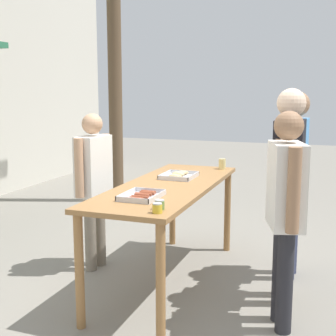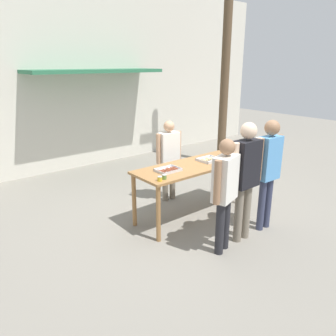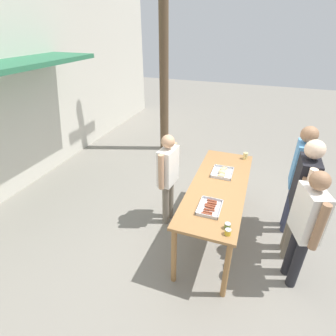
{
  "view_description": "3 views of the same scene",
  "coord_description": "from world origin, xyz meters",
  "px_view_note": "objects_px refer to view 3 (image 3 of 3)",
  "views": [
    {
      "loc": [
        -3.94,
        -1.43,
        1.8
      ],
      "look_at": [
        0.0,
        0.0,
        1.09
      ],
      "focal_mm": 50.0,
      "sensor_mm": 36.0,
      "label": 1
    },
    {
      "loc": [
        -3.7,
        -3.84,
        2.58
      ],
      "look_at": [
        -0.59,
        0.01,
        0.99
      ],
      "focal_mm": 35.0,
      "sensor_mm": 36.0,
      "label": 2
    },
    {
      "loc": [
        -3.24,
        -0.4,
        3.01
      ],
      "look_at": [
        0.08,
        0.81,
        1.02
      ],
      "focal_mm": 28.0,
      "sensor_mm": 36.0,
      "label": 3
    }
  ],
  "objects_px": {
    "condiment_jar_ketchup": "(227,226)",
    "person_customer_holding_hotdog": "(306,222)",
    "condiment_jar_mustard": "(228,232)",
    "person_customer_with_cup": "(299,171)",
    "food_tray_buns": "(222,172)",
    "beer_cup": "(245,156)",
    "food_tray_sausages": "(210,208)",
    "person_customer_waiting_in_line": "(302,192)",
    "person_server_behind_table": "(168,173)",
    "utility_pole": "(164,37)"
  },
  "relations": [
    {
      "from": "condiment_jar_mustard",
      "to": "person_customer_waiting_in_line",
      "type": "height_order",
      "value": "person_customer_waiting_in_line"
    },
    {
      "from": "beer_cup",
      "to": "person_customer_with_cup",
      "type": "distance_m",
      "value": 0.91
    },
    {
      "from": "person_customer_holding_hotdog",
      "to": "food_tray_sausages",
      "type": "bearing_deg",
      "value": -102.22
    },
    {
      "from": "condiment_jar_mustard",
      "to": "condiment_jar_ketchup",
      "type": "relative_size",
      "value": 1.0
    },
    {
      "from": "food_tray_buns",
      "to": "condiment_jar_mustard",
      "type": "height_order",
      "value": "condiment_jar_mustard"
    },
    {
      "from": "food_tray_sausages",
      "to": "person_customer_with_cup",
      "type": "bearing_deg",
      "value": -43.73
    },
    {
      "from": "condiment_jar_mustard",
      "to": "utility_pole",
      "type": "height_order",
      "value": "utility_pole"
    },
    {
      "from": "food_tray_sausages",
      "to": "person_customer_waiting_in_line",
      "type": "relative_size",
      "value": 0.21
    },
    {
      "from": "person_customer_waiting_in_line",
      "to": "condiment_jar_mustard",
      "type": "bearing_deg",
      "value": -40.02
    },
    {
      "from": "food_tray_buns",
      "to": "condiment_jar_mustard",
      "type": "relative_size",
      "value": 5.15
    },
    {
      "from": "food_tray_sausages",
      "to": "food_tray_buns",
      "type": "height_order",
      "value": "food_tray_buns"
    },
    {
      "from": "person_server_behind_table",
      "to": "person_customer_waiting_in_line",
      "type": "distance_m",
      "value": 1.89
    },
    {
      "from": "food_tray_sausages",
      "to": "beer_cup",
      "type": "bearing_deg",
      "value": -10.23
    },
    {
      "from": "food_tray_sausages",
      "to": "person_customer_holding_hotdog",
      "type": "distance_m",
      "value": 1.12
    },
    {
      "from": "utility_pole",
      "to": "condiment_jar_ketchup",
      "type": "bearing_deg",
      "value": -149.53
    },
    {
      "from": "food_tray_sausages",
      "to": "person_server_behind_table",
      "type": "height_order",
      "value": "person_server_behind_table"
    },
    {
      "from": "person_customer_holding_hotdog",
      "to": "utility_pole",
      "type": "distance_m",
      "value": 4.77
    },
    {
      "from": "food_tray_sausages",
      "to": "person_customer_with_cup",
      "type": "relative_size",
      "value": 0.21
    },
    {
      "from": "food_tray_sausages",
      "to": "utility_pole",
      "type": "xyz_separation_m",
      "value": [
        3.37,
        1.89,
        1.75
      ]
    },
    {
      "from": "person_server_behind_table",
      "to": "utility_pole",
      "type": "xyz_separation_m",
      "value": [
        2.7,
        1.08,
        1.77
      ]
    },
    {
      "from": "condiment_jar_ketchup",
      "to": "utility_pole",
      "type": "distance_m",
      "value": 4.58
    },
    {
      "from": "person_customer_holding_hotdog",
      "to": "beer_cup",
      "type": "bearing_deg",
      "value": -167.57
    },
    {
      "from": "food_tray_sausages",
      "to": "person_customer_with_cup",
      "type": "distance_m",
      "value": 1.56
    },
    {
      "from": "beer_cup",
      "to": "person_customer_holding_hotdog",
      "type": "distance_m",
      "value": 1.69
    },
    {
      "from": "food_tray_sausages",
      "to": "condiment_jar_ketchup",
      "type": "bearing_deg",
      "value": -137.33
    },
    {
      "from": "food_tray_buns",
      "to": "beer_cup",
      "type": "height_order",
      "value": "beer_cup"
    },
    {
      "from": "food_tray_buns",
      "to": "person_customer_with_cup",
      "type": "relative_size",
      "value": 0.21
    },
    {
      "from": "person_customer_with_cup",
      "to": "person_customer_holding_hotdog",
      "type": "bearing_deg",
      "value": 3.82
    },
    {
      "from": "food_tray_buns",
      "to": "person_customer_holding_hotdog",
      "type": "bearing_deg",
      "value": -126.58
    },
    {
      "from": "person_customer_with_cup",
      "to": "utility_pole",
      "type": "xyz_separation_m",
      "value": [
        2.24,
        2.97,
        1.62
      ]
    },
    {
      "from": "food_tray_buns",
      "to": "utility_pole",
      "type": "height_order",
      "value": "utility_pole"
    },
    {
      "from": "food_tray_sausages",
      "to": "condiment_jar_ketchup",
      "type": "xyz_separation_m",
      "value": [
        -0.29,
        -0.27,
        0.02
      ]
    },
    {
      "from": "condiment_jar_mustard",
      "to": "person_server_behind_table",
      "type": "distance_m",
      "value": 1.52
    },
    {
      "from": "condiment_jar_mustard",
      "to": "person_customer_holding_hotdog",
      "type": "height_order",
      "value": "person_customer_holding_hotdog"
    },
    {
      "from": "person_customer_holding_hotdog",
      "to": "person_customer_with_cup",
      "type": "distance_m",
      "value": 1.04
    },
    {
      "from": "food_tray_sausages",
      "to": "utility_pole",
      "type": "bearing_deg",
      "value": 29.25
    },
    {
      "from": "condiment_jar_mustard",
      "to": "food_tray_buns",
      "type": "bearing_deg",
      "value": 12.35
    },
    {
      "from": "condiment_jar_mustard",
      "to": "person_customer_with_cup",
      "type": "height_order",
      "value": "person_customer_with_cup"
    },
    {
      "from": "person_customer_waiting_in_line",
      "to": "utility_pole",
      "type": "xyz_separation_m",
      "value": [
        2.8,
        2.97,
        1.62
      ]
    },
    {
      "from": "food_tray_buns",
      "to": "person_customer_waiting_in_line",
      "type": "bearing_deg",
      "value": -108.09
    },
    {
      "from": "person_customer_waiting_in_line",
      "to": "person_server_behind_table",
      "type": "bearing_deg",
      "value": -93.39
    },
    {
      "from": "person_customer_waiting_in_line",
      "to": "utility_pole",
      "type": "distance_m",
      "value": 4.39
    },
    {
      "from": "food_tray_buns",
      "to": "person_server_behind_table",
      "type": "bearing_deg",
      "value": 107.12
    },
    {
      "from": "condiment_jar_ketchup",
      "to": "person_customer_holding_hotdog",
      "type": "relative_size",
      "value": 0.04
    },
    {
      "from": "condiment_jar_ketchup",
      "to": "person_customer_waiting_in_line",
      "type": "bearing_deg",
      "value": -43.61
    },
    {
      "from": "condiment_jar_ketchup",
      "to": "person_server_behind_table",
      "type": "relative_size",
      "value": 0.05
    },
    {
      "from": "food_tray_buns",
      "to": "condiment_jar_ketchup",
      "type": "height_order",
      "value": "condiment_jar_ketchup"
    },
    {
      "from": "person_server_behind_table",
      "to": "utility_pole",
      "type": "bearing_deg",
      "value": 27.8
    },
    {
      "from": "condiment_jar_mustard",
      "to": "food_tray_sausages",
      "type": "bearing_deg",
      "value": 36.51
    },
    {
      "from": "food_tray_buns",
      "to": "person_customer_holding_hotdog",
      "type": "relative_size",
      "value": 0.22
    }
  ]
}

